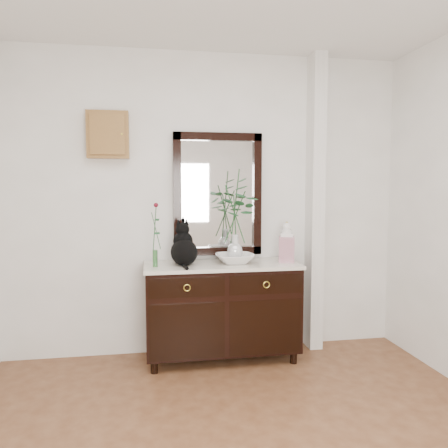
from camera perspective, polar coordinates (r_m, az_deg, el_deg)
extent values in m
cube|color=white|center=(3.95, -2.28, 2.58)|extent=(3.60, 0.04, 2.70)
cube|color=white|center=(4.12, 11.80, 2.57)|extent=(0.12, 0.20, 2.70)
cube|color=black|center=(3.86, -0.25, -10.89)|extent=(1.30, 0.50, 0.82)
cube|color=white|center=(3.77, -0.26, -5.40)|extent=(1.33, 0.52, 0.03)
cube|color=black|center=(3.95, -0.82, 3.89)|extent=(0.80, 0.06, 1.10)
cube|color=white|center=(3.96, -0.85, 3.89)|extent=(0.66, 0.01, 0.96)
cube|color=brown|center=(3.91, -14.92, 11.19)|extent=(0.35, 0.10, 0.40)
imported|color=white|center=(3.78, 1.43, -4.53)|extent=(0.34, 0.34, 0.08)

